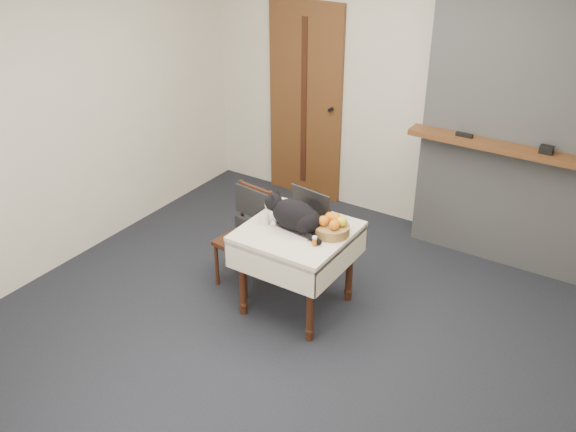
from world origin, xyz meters
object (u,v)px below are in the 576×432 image
side_table (297,242)px  fruit_basket (332,227)px  laptop (304,217)px  cream_jar (265,219)px  pill_bottle (315,241)px  chair (250,223)px  cat (295,216)px  door (305,103)px

side_table → fruit_basket: bearing=17.6°
laptop → cream_jar: (-0.26, -0.15, -0.03)m
side_table → pill_bottle: 0.30m
side_table → cream_jar: cream_jar is taller
cream_jar → pill_bottle: bearing=-8.4°
side_table → chair: size_ratio=0.92×
pill_bottle → fruit_basket: fruit_basket is taller
cat → fruit_basket: bearing=17.9°
cat → fruit_basket: cat is taller
cat → chair: bearing=165.3°
cat → cream_jar: bearing=-167.0°
cat → cream_jar: size_ratio=6.93×
side_table → cat: cat is taller
chair → door: bearing=113.7°
cream_jar → fruit_basket: size_ratio=0.30×
door → pill_bottle: bearing=-56.9°
laptop → pill_bottle: bearing=-37.2°
cream_jar → fruit_basket: (0.50, 0.14, 0.02)m
fruit_basket → cat: bearing=-161.9°
door → laptop: door is taller
pill_bottle → laptop: bearing=135.0°
door → pill_bottle: door is taller
cat → chair: (-0.52, 0.13, -0.28)m
door → side_table: (1.02, -1.78, -0.41)m
door → cat: door is taller
chair → pill_bottle: bearing=-11.7°
door → fruit_basket: bearing=-53.3°
door → fruit_basket: door is taller
cream_jar → fruit_basket: bearing=15.8°
chair → cat: bearing=-7.3°
chair → fruit_basket: bearing=3.7°
cat → pill_bottle: cat is taller
cat → fruit_basket: 0.28m
door → chair: (0.49, -1.65, -0.46)m
fruit_basket → chair: fruit_basket is taller
laptop → cream_jar: laptop is taller
side_table → chair: bearing=166.4°
fruit_basket → chair: 0.81m
pill_bottle → cream_jar: bearing=171.6°
cat → cream_jar: 0.26m
door → chair: size_ratio=2.37×
door → side_table: 2.09m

